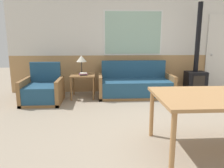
# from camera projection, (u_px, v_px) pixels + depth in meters

# --- Properties ---
(ground_plane) EXTENTS (16.00, 16.00, 0.00)m
(ground_plane) POSITION_uv_depth(u_px,v_px,m) (172.00, 127.00, 3.64)
(ground_plane) COLOR gray
(wall_back) EXTENTS (7.20, 0.09, 2.70)m
(wall_back) POSITION_uv_depth(u_px,v_px,m) (143.00, 42.00, 5.93)
(wall_back) COLOR tan
(wall_back) RESTS_ON ground_plane
(couch) EXTENTS (1.86, 0.84, 0.88)m
(couch) POSITION_uv_depth(u_px,v_px,m) (135.00, 86.00, 5.56)
(couch) COLOR olive
(couch) RESTS_ON ground_plane
(armchair) EXTENTS (0.87, 0.88, 0.90)m
(armchair) POSITION_uv_depth(u_px,v_px,m) (43.00, 91.00, 5.02)
(armchair) COLOR olive
(armchair) RESTS_ON ground_plane
(side_table) EXTENTS (0.59, 0.59, 0.58)m
(side_table) POSITION_uv_depth(u_px,v_px,m) (83.00, 78.00, 5.40)
(side_table) COLOR olive
(side_table) RESTS_ON ground_plane
(table_lamp) EXTENTS (0.26, 0.26, 0.46)m
(table_lamp) POSITION_uv_depth(u_px,v_px,m) (81.00, 59.00, 5.41)
(table_lamp) COLOR #262628
(table_lamp) RESTS_ON side_table
(book_stack) EXTENTS (0.21, 0.17, 0.06)m
(book_stack) POSITION_uv_depth(u_px,v_px,m) (83.00, 74.00, 5.28)
(book_stack) COLOR black
(book_stack) RESTS_ON side_table
(dining_table) EXTENTS (1.73, 1.07, 0.75)m
(dining_table) POSITION_uv_depth(u_px,v_px,m) (224.00, 100.00, 2.77)
(dining_table) COLOR #B27F4C
(dining_table) RESTS_ON ground_plane
(wood_stove) EXTENTS (0.50, 0.41, 2.34)m
(wood_stove) POSITION_uv_depth(u_px,v_px,m) (196.00, 73.00, 5.69)
(wood_stove) COLOR black
(wood_stove) RESTS_ON ground_plane
(entry_door) EXTENTS (0.92, 0.09, 2.10)m
(entry_door) POSITION_uv_depth(u_px,v_px,m) (222.00, 53.00, 6.07)
(entry_door) COLOR silver
(entry_door) RESTS_ON ground_plane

